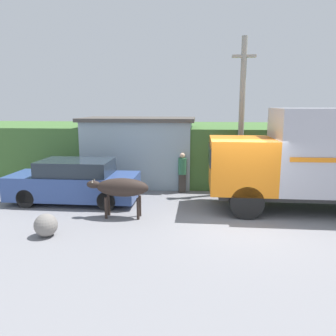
% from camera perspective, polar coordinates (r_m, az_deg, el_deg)
% --- Properties ---
extents(ground_plane, '(60.00, 60.00, 0.00)m').
position_cam_1_polar(ground_plane, '(10.36, 13.04, -9.44)').
color(ground_plane, gray).
extents(hillside_embankment, '(32.00, 6.14, 2.58)m').
position_cam_1_polar(hillside_embankment, '(16.67, 10.24, 2.93)').
color(hillside_embankment, '#426B33').
rests_on(hillside_embankment, ground_plane).
extents(building_backdrop, '(4.99, 2.70, 3.01)m').
position_cam_1_polar(building_backdrop, '(14.89, -5.07, 3.01)').
color(building_backdrop, '#99ADB7').
rests_on(building_backdrop, ground_plane).
extents(cargo_truck, '(7.00, 2.36, 3.46)m').
position_cam_1_polar(cargo_truck, '(11.98, 25.59, 1.76)').
color(cargo_truck, '#2D2D2D').
rests_on(cargo_truck, ground_plane).
extents(brown_cow, '(2.00, 0.59, 1.29)m').
position_cam_1_polar(brown_cow, '(10.49, -8.16, -3.46)').
color(brown_cow, '#2D231E').
rests_on(brown_cow, ground_plane).
extents(parked_suv, '(4.68, 1.78, 1.59)m').
position_cam_1_polar(parked_suv, '(12.52, -16.00, -2.35)').
color(parked_suv, '#334C8C').
rests_on(parked_suv, ground_plane).
extents(pedestrian_on_hill, '(0.38, 0.38, 1.65)m').
position_cam_1_polar(pedestrian_on_hill, '(13.40, 2.49, -0.49)').
color(pedestrian_on_hill, '#38332D').
rests_on(pedestrian_on_hill, ground_plane).
extents(utility_pole, '(0.90, 0.22, 6.11)m').
position_cam_1_polar(utility_pole, '(13.31, 12.70, 9.01)').
color(utility_pole, gray).
rests_on(utility_pole, ground_plane).
extents(roadside_rock, '(0.64, 0.64, 0.64)m').
position_cam_1_polar(roadside_rock, '(9.70, -20.50, -9.30)').
color(roadside_rock, gray).
rests_on(roadside_rock, ground_plane).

